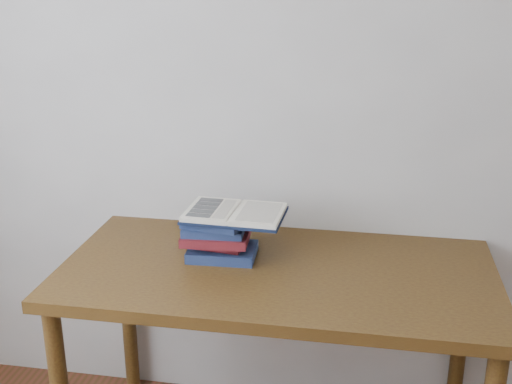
# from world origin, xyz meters

# --- Properties ---
(room_shell) EXTENTS (3.54, 3.54, 2.62)m
(room_shell) POSITION_xyz_m (-0.08, 0.01, 1.63)
(room_shell) COLOR #BCB9B2
(room_shell) RESTS_ON ground
(desk) EXTENTS (1.49, 0.75, 0.80)m
(desk) POSITION_xyz_m (-0.02, 1.38, 0.70)
(desk) COLOR #4E3713
(desk) RESTS_ON ground
(book_stack) EXTENTS (0.26, 0.20, 0.15)m
(book_stack) POSITION_xyz_m (-0.24, 1.44, 0.87)
(book_stack) COLOR #171D46
(book_stack) RESTS_ON desk
(open_book) EXTENTS (0.35, 0.25, 0.03)m
(open_book) POSITION_xyz_m (-0.18, 1.45, 0.96)
(open_book) COLOR black
(open_book) RESTS_ON book_stack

